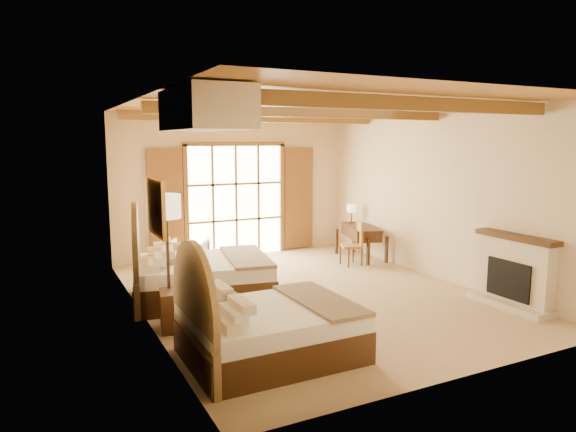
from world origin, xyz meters
TOP-DOWN VIEW (x-y plane):
  - floor at (0.00, 0.00)m, footprint 7.00×7.00m
  - wall_back at (0.00, 3.50)m, footprint 5.50×0.00m
  - wall_left at (-2.75, 0.00)m, footprint 0.00×7.00m
  - wall_right at (2.75, 0.00)m, footprint 0.00×7.00m
  - ceiling at (0.00, 0.00)m, footprint 7.00×7.00m
  - ceiling_beams at (0.00, 0.00)m, footprint 5.39×4.60m
  - french_doors at (0.00, 3.44)m, footprint 3.95×0.08m
  - fireplace at (2.60, -2.00)m, footprint 0.46×1.40m
  - painting at (-2.70, -0.75)m, footprint 0.06×0.95m
  - canopy_valance at (-2.40, -2.00)m, footprint 0.70×1.40m
  - bed_near at (-1.80, -2.04)m, footprint 2.02×1.58m
  - bed_far at (-1.86, 0.59)m, footprint 2.50×2.05m
  - nightstand at (-2.43, -0.62)m, footprint 0.54×0.54m
  - floor_lamp at (-2.50, -0.45)m, footprint 0.40×0.40m
  - armchair at (-1.46, 2.30)m, footprint 1.01×1.02m
  - ottoman at (-0.74, 2.07)m, footprint 0.68×0.68m
  - desk at (2.39, 1.92)m, footprint 0.97×1.47m
  - desk_chair at (1.86, 1.46)m, footprint 0.54×0.53m
  - desk_lamp at (2.46, 2.42)m, footprint 0.21×0.21m

SIDE VIEW (x-z plane):
  - floor at x=0.00m, z-range 0.00..0.00m
  - ottoman at x=-0.74m, z-range 0.00..0.39m
  - nightstand at x=-2.43m, z-range 0.00..0.56m
  - desk_chair at x=1.86m, z-range -0.18..0.76m
  - armchair at x=-1.46m, z-range 0.00..0.69m
  - desk at x=2.39m, z-range 0.03..0.76m
  - bed_near at x=-1.80m, z-range -0.26..1.07m
  - bed_far at x=-1.86m, z-range -0.29..1.16m
  - fireplace at x=2.60m, z-range -0.07..1.09m
  - desk_lamp at x=2.46m, z-range 0.84..1.26m
  - french_doors at x=0.00m, z-range -0.05..2.55m
  - wall_back at x=0.00m, z-range -1.15..4.35m
  - wall_left at x=-2.75m, z-range -1.90..5.10m
  - wall_right at x=2.75m, z-range -1.90..5.10m
  - floor_lamp at x=-2.50m, z-range 0.66..2.55m
  - painting at x=-2.70m, z-range 1.38..2.12m
  - canopy_valance at x=-2.40m, z-range 2.73..3.18m
  - ceiling_beams at x=0.00m, z-range 2.99..3.17m
  - ceiling at x=0.00m, z-range 3.20..3.20m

